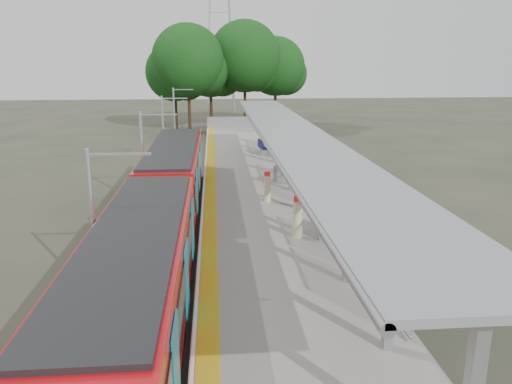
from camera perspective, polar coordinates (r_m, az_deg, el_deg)
trackbed at (r=30.12m, az=-8.89°, el=-0.70°), size 3.00×70.00×0.24m
platform at (r=30.03m, az=-0.33°, el=0.18°), size 6.00×50.00×1.00m
tactile_strip at (r=29.81m, az=-5.22°, el=1.03°), size 0.60×50.00×0.02m
end_fence at (r=54.35m, az=-2.43°, el=7.97°), size 6.00×0.10×1.20m
train at (r=21.22m, az=-10.64°, el=-1.98°), size 2.74×27.60×3.62m
canopy at (r=25.74m, az=3.92°, el=6.09°), size 3.27×38.00×3.66m
tree_cluster at (r=61.93m, az=-3.87°, el=14.49°), size 19.62×13.79×12.86m
catenary_masts at (r=28.71m, az=-12.67°, el=4.07°), size 2.08×48.16×5.40m
bench_near at (r=21.28m, az=8.22°, el=-3.28°), size 0.82×1.56×1.02m
bench_mid at (r=31.68m, az=4.04°, el=2.85°), size 0.46×1.49×1.01m
bench_far at (r=38.89m, az=0.71°, el=5.21°), size 0.77×1.70×1.12m
info_pillar_near at (r=20.54m, az=4.77°, el=-3.15°), size 0.40×0.40×1.79m
info_pillar_far at (r=25.60m, az=1.29°, el=0.35°), size 0.36×0.36×1.60m
litter_bin at (r=29.82m, az=2.46°, el=2.05°), size 0.61×0.61×1.01m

